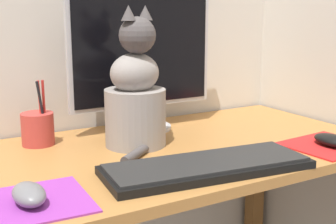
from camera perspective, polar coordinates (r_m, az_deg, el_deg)
desk at (r=1.26m, az=-0.51°, el=-9.75°), size 1.18×0.61×0.75m
monitor at (r=1.38m, az=-3.16°, el=6.95°), size 0.45×0.17×0.42m
keyboard at (r=1.05m, az=4.71°, el=-6.61°), size 0.49×0.22×0.02m
mousepad_left at (r=0.92m, az=-16.68°, el=-10.60°), size 0.23×0.21×0.00m
mousepad_right at (r=1.31m, az=18.90°, el=-3.84°), size 0.23×0.20×0.00m
computer_mouse_left at (r=0.91m, az=-16.59°, el=-9.59°), size 0.06×0.10×0.04m
computer_mouse_right at (r=1.30m, az=19.46°, el=-3.28°), size 0.06×0.11×0.03m
cat at (r=1.22m, az=-3.97°, el=2.05°), size 0.21×0.25×0.36m
pen_cup at (r=1.29m, az=-15.58°, el=-1.92°), size 0.09×0.09×0.17m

